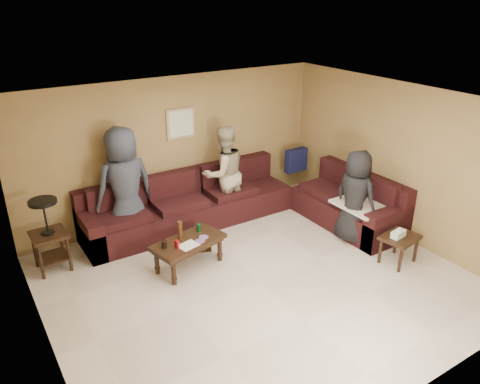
{
  "coord_description": "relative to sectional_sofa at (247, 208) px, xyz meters",
  "views": [
    {
      "loc": [
        -3.2,
        -4.54,
        3.79
      ],
      "look_at": [
        0.25,
        0.85,
        1.0
      ],
      "focal_mm": 35.0,
      "sensor_mm": 36.0,
      "label": 1
    }
  ],
  "objects": [
    {
      "name": "coffee_table",
      "position": [
        -1.46,
        -0.67,
        0.05
      ],
      "size": [
        1.16,
        0.77,
        0.73
      ],
      "rotation": [
        0.0,
        0.0,
        0.23
      ],
      "color": "black",
      "rests_on": "ground"
    },
    {
      "name": "person_left",
      "position": [
        -1.91,
        0.56,
        0.63
      ],
      "size": [
        0.99,
        0.7,
        1.92
      ],
      "primitive_type": "imported",
      "rotation": [
        0.0,
        0.0,
        3.24
      ],
      "color": "#2E3340",
      "rests_on": "ground"
    },
    {
      "name": "side_table_right",
      "position": [
        1.23,
        -2.23,
        0.06
      ],
      "size": [
        0.6,
        0.52,
        0.59
      ],
      "rotation": [
        0.0,
        0.0,
        0.16
      ],
      "color": "black",
      "rests_on": "ground"
    },
    {
      "name": "person_middle",
      "position": [
        -0.17,
        0.46,
        0.52
      ],
      "size": [
        0.83,
        0.65,
        1.69
      ],
      "primitive_type": "imported",
      "rotation": [
        0.0,
        0.0,
        3.15
      ],
      "color": "tan",
      "rests_on": "ground"
    },
    {
      "name": "room",
      "position": [
        -0.81,
        -1.52,
        1.34
      ],
      "size": [
        5.6,
        5.5,
        2.5
      ],
      "color": "beige",
      "rests_on": "ground"
    },
    {
      "name": "sectional_sofa",
      "position": [
        0.0,
        0.0,
        0.0
      ],
      "size": [
        4.65,
        2.9,
        0.97
      ],
      "color": "black",
      "rests_on": "ground"
    },
    {
      "name": "waste_bin",
      "position": [
        -1.03,
        -0.32,
        -0.19
      ],
      "size": [
        0.3,
        0.3,
        0.28
      ],
      "primitive_type": "cube",
      "rotation": [
        0.0,
        0.0,
        -0.37
      ],
      "color": "black",
      "rests_on": "ground"
    },
    {
      "name": "end_table_left",
      "position": [
        -3.16,
        0.36,
        0.25
      ],
      "size": [
        0.5,
        0.5,
        1.11
      ],
      "rotation": [
        0.0,
        0.0,
        0.03
      ],
      "color": "black",
      "rests_on": "ground"
    },
    {
      "name": "wall_art",
      "position": [
        -0.71,
        0.96,
        1.37
      ],
      "size": [
        0.52,
        0.04,
        0.52
      ],
      "color": "tan",
      "rests_on": "ground"
    },
    {
      "name": "person_right",
      "position": [
        1.16,
        -1.36,
        0.44
      ],
      "size": [
        0.58,
        0.81,
        1.53
      ],
      "primitive_type": "imported",
      "rotation": [
        0.0,
        0.0,
        1.7
      ],
      "color": "black",
      "rests_on": "ground"
    }
  ]
}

